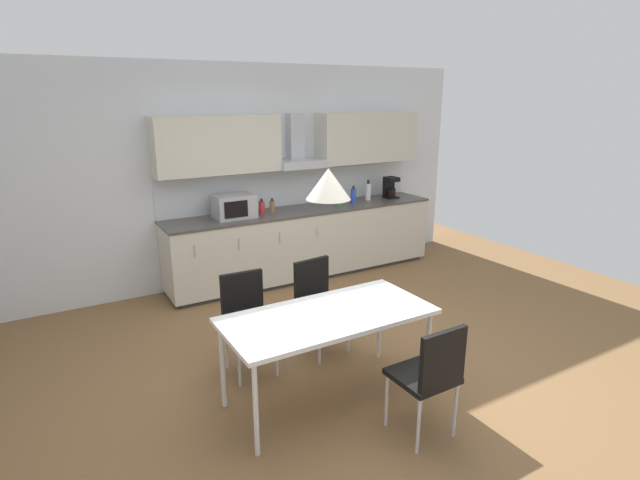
% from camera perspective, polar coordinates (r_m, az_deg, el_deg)
% --- Properties ---
extents(ground_plane, '(8.69, 8.00, 0.02)m').
position_cam_1_polar(ground_plane, '(4.55, 2.95, -14.84)').
color(ground_plane, brown).
extents(wall_back, '(6.95, 0.10, 2.72)m').
position_cam_1_polar(wall_back, '(6.42, -10.38, 7.22)').
color(wall_back, silver).
rests_on(wall_back, ground_plane).
extents(kitchen_counter, '(3.69, 0.67, 0.91)m').
position_cam_1_polar(kitchen_counter, '(6.64, -1.72, -0.21)').
color(kitchen_counter, '#333333').
rests_on(kitchen_counter, ground_plane).
extents(backsplash_tile, '(3.67, 0.02, 0.47)m').
position_cam_1_polar(backsplash_tile, '(6.75, -3.03, 6.02)').
color(backsplash_tile, silver).
rests_on(backsplash_tile, kitchen_counter).
extents(upper_wall_cabinets, '(3.67, 0.40, 0.68)m').
position_cam_1_polar(upper_wall_cabinets, '(6.53, -2.47, 11.18)').
color(upper_wall_cabinets, beige).
extents(microwave, '(0.48, 0.35, 0.28)m').
position_cam_1_polar(microwave, '(6.10, -9.79, 3.82)').
color(microwave, '#ADADB2').
rests_on(microwave, kitchen_counter).
extents(coffee_maker, '(0.18, 0.19, 0.30)m').
position_cam_1_polar(coffee_maker, '(7.29, 8.01, 5.98)').
color(coffee_maker, black).
rests_on(coffee_maker, kitchen_counter).
extents(bottle_green, '(0.08, 0.08, 0.24)m').
position_cam_1_polar(bottle_green, '(6.75, 2.20, 4.92)').
color(bottle_green, green).
rests_on(bottle_green, kitchen_counter).
extents(bottle_brown, '(0.07, 0.07, 0.18)m').
position_cam_1_polar(bottle_brown, '(6.32, -5.48, 3.83)').
color(bottle_brown, brown).
rests_on(bottle_brown, kitchen_counter).
extents(bottle_red, '(0.07, 0.07, 0.19)m').
position_cam_1_polar(bottle_red, '(6.29, -6.68, 3.75)').
color(bottle_red, red).
rests_on(bottle_red, kitchen_counter).
extents(bottle_white, '(0.08, 0.08, 0.28)m').
position_cam_1_polar(bottle_white, '(7.09, 5.51, 5.55)').
color(bottle_white, white).
rests_on(bottle_white, kitchen_counter).
extents(bottle_blue, '(0.07, 0.07, 0.23)m').
position_cam_1_polar(bottle_blue, '(6.89, 3.83, 5.10)').
color(bottle_blue, blue).
rests_on(bottle_blue, kitchen_counter).
extents(dining_table, '(1.61, 0.76, 0.74)m').
position_cam_1_polar(dining_table, '(3.86, 0.90, -9.02)').
color(dining_table, white).
rests_on(dining_table, ground_plane).
extents(chair_near_right, '(0.40, 0.40, 0.87)m').
position_cam_1_polar(chair_near_right, '(3.59, 12.58, -14.38)').
color(chair_near_right, black).
rests_on(chair_near_right, ground_plane).
extents(chair_far_left, '(0.41, 0.41, 0.87)m').
position_cam_1_polar(chair_far_left, '(4.40, -8.40, -8.19)').
color(chair_far_left, black).
rests_on(chair_far_left, ground_plane).
extents(chair_far_right, '(0.44, 0.44, 0.87)m').
position_cam_1_polar(chair_far_right, '(4.68, -0.25, -6.45)').
color(chair_far_right, black).
rests_on(chair_far_right, ground_plane).
extents(pendant_lamp, '(0.32, 0.32, 0.22)m').
position_cam_1_polar(pendant_lamp, '(3.54, 0.97, 6.42)').
color(pendant_lamp, silver).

